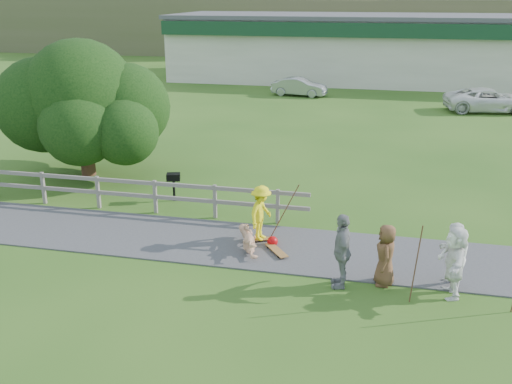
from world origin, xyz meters
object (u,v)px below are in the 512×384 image
at_px(spectator_a, 453,257).
at_px(spectator_b, 342,251).
at_px(spectator_c, 386,255).
at_px(bbq, 174,187).
at_px(skater_rider, 261,216).
at_px(skater_fallen, 249,239).
at_px(tree, 84,119).
at_px(car_silver, 299,87).
at_px(car_white, 488,100).
at_px(spectator_d, 454,262).

bearing_deg(spectator_a, spectator_b, -90.73).
height_order(spectator_c, bbq, spectator_c).
xyz_separation_m(skater_rider, skater_fallen, (-0.23, -0.56, -0.48)).
bearing_deg(tree, car_silver, 74.88).
bearing_deg(car_white, spectator_b, 155.07).
distance_m(spectator_b, spectator_c, 1.09).
relative_size(spectator_a, bbq, 1.73).
height_order(skater_rider, bbq, skater_rider).
height_order(skater_fallen, spectator_d, spectator_d).
height_order(spectator_b, car_white, spectator_b).
distance_m(spectator_b, car_white, 24.38).
height_order(spectator_b, tree, tree).
relative_size(spectator_c, car_silver, 0.41).
relative_size(spectator_b, car_silver, 0.50).
distance_m(spectator_d, car_white, 23.69).
bearing_deg(spectator_c, bbq, -126.89).
bearing_deg(spectator_a, skater_rider, -118.19).
bearing_deg(tree, skater_rider, -30.91).
relative_size(car_silver, bbq, 3.86).
height_order(skater_rider, spectator_c, skater_rider).
xyz_separation_m(spectator_a, car_white, (4.15, 23.02, -0.14)).
height_order(spectator_c, spectator_d, spectator_d).
distance_m(spectator_c, tree, 13.19).
distance_m(spectator_a, tree, 14.50).
relative_size(spectator_a, tree, 0.25).
bearing_deg(spectator_a, bbq, -126.62).
height_order(spectator_b, spectator_c, spectator_b).
distance_m(car_silver, car_white, 12.17).
bearing_deg(skater_fallen, skater_rider, 46.92).
distance_m(skater_rider, spectator_c, 3.88).
distance_m(skater_rider, tree, 9.35).
xyz_separation_m(skater_rider, spectator_b, (2.42, -2.07, 0.14)).
height_order(skater_fallen, spectator_a, spectator_a).
xyz_separation_m(spectator_c, car_white, (5.71, 23.12, -0.08)).
bearing_deg(bbq, spectator_c, -48.45).
height_order(spectator_b, car_silver, spectator_b).
bearing_deg(car_silver, spectator_b, -161.96).
bearing_deg(spectator_d, car_white, 166.38).
relative_size(spectator_c, spectator_d, 0.89).
xyz_separation_m(skater_fallen, spectator_a, (5.23, -1.10, 0.53)).
height_order(spectator_c, car_white, spectator_c).
bearing_deg(skater_fallen, spectator_b, -50.71).
bearing_deg(skater_fallen, spectator_d, -35.90).
xyz_separation_m(skater_rider, spectator_c, (3.45, -1.77, -0.02)).
distance_m(car_silver, tree, 20.41).
bearing_deg(bbq, spectator_b, -54.50).
bearing_deg(spectator_b, car_white, 156.13).
distance_m(skater_fallen, car_white, 23.84).
xyz_separation_m(skater_fallen, spectator_b, (2.65, -1.52, 0.62)).
bearing_deg(spectator_b, spectator_c, 98.88).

